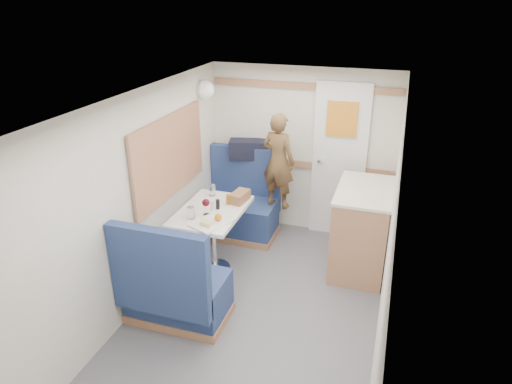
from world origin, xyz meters
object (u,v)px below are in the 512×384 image
(salt_grinder, at_px, (213,205))
(tumbler_left, at_px, (191,213))
(person, at_px, (278,161))
(dinette_table, at_px, (212,223))
(dome_light, at_px, (205,90))
(pepper_grinder, at_px, (218,204))
(wine_glass, at_px, (206,203))
(beer_glass, at_px, (229,199))
(bench_far, at_px, (240,211))
(cheese_block, at_px, (206,224))
(duffel_bag, at_px, (249,149))
(tray, at_px, (211,223))
(tumbler_mid, at_px, (212,190))
(bench_near, at_px, (175,293))
(orange_fruit, at_px, (218,217))
(galley_counter, at_px, (361,228))
(bread_loaf, at_px, (240,197))

(salt_grinder, bearing_deg, tumbler_left, -116.82)
(person, bearing_deg, salt_grinder, 78.02)
(tumbler_left, bearing_deg, dinette_table, 65.10)
(dome_light, bearing_deg, pepper_grinder, -61.05)
(wine_glass, relative_size, beer_glass, 1.67)
(bench_far, bearing_deg, wine_glass, -90.19)
(cheese_block, relative_size, salt_grinder, 1.10)
(duffel_bag, xyz_separation_m, beer_glass, (0.10, -0.93, -0.24))
(dome_light, distance_m, wine_glass, 1.38)
(duffel_bag, bearing_deg, bench_far, -109.89)
(bench_far, height_order, beer_glass, bench_far)
(dome_light, distance_m, tumbler_left, 1.48)
(bench_far, bearing_deg, tray, -84.12)
(dinette_table, relative_size, bench_far, 0.88)
(tumbler_mid, bearing_deg, dinette_table, -68.75)
(pepper_grinder, bearing_deg, duffel_bag, 91.58)
(bench_near, distance_m, orange_fruit, 0.81)
(orange_fruit, bearing_deg, bench_far, 98.93)
(dome_light, xyz_separation_m, wine_glass, (0.39, -0.96, -0.91))
(galley_counter, bearing_deg, bench_far, 167.90)
(dinette_table, distance_m, person, 1.07)
(dinette_table, relative_size, person, 0.83)
(tray, xyz_separation_m, tumbler_mid, (-0.25, 0.61, 0.05))
(bench_near, height_order, beer_glass, bench_near)
(dinette_table, relative_size, bench_near, 0.88)
(bench_far, distance_m, beer_glass, 0.83)
(bench_far, distance_m, orange_fruit, 1.20)
(dinette_table, relative_size, tray, 2.53)
(orange_fruit, xyz_separation_m, tumbler_left, (-0.28, -0.01, 0.01))
(tumbler_left, distance_m, salt_grinder, 0.28)
(galley_counter, height_order, orange_fruit, galley_counter)
(tray, distance_m, orange_fruit, 0.09)
(dinette_table, xyz_separation_m, tumbler_mid, (-0.13, 0.33, 0.21))
(orange_fruit, xyz_separation_m, salt_grinder, (-0.16, 0.24, -0.00))
(duffel_bag, relative_size, salt_grinder, 4.65)
(bench_near, bearing_deg, dome_light, 102.82)
(orange_fruit, xyz_separation_m, beer_glass, (-0.05, 0.41, -0.00))
(person, bearing_deg, wine_glass, 80.28)
(bread_loaf, bearing_deg, duffel_bag, 102.23)
(cheese_block, bearing_deg, bench_near, -101.65)
(beer_glass, bearing_deg, galley_counter, 15.02)
(duffel_bag, bearing_deg, bench_near, -104.61)
(bread_loaf, bearing_deg, cheese_block, -99.22)
(wine_glass, relative_size, tumbler_mid, 1.40)
(person, distance_m, beer_glass, 0.78)
(bench_near, xyz_separation_m, salt_grinder, (0.01, 0.87, 0.47))
(bench_near, bearing_deg, wine_glass, 90.25)
(person, bearing_deg, bread_loaf, 81.79)
(orange_fruit, xyz_separation_m, pepper_grinder, (-0.11, 0.27, -0.00))
(bench_near, xyz_separation_m, bread_loaf, (0.21, 1.15, 0.47))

